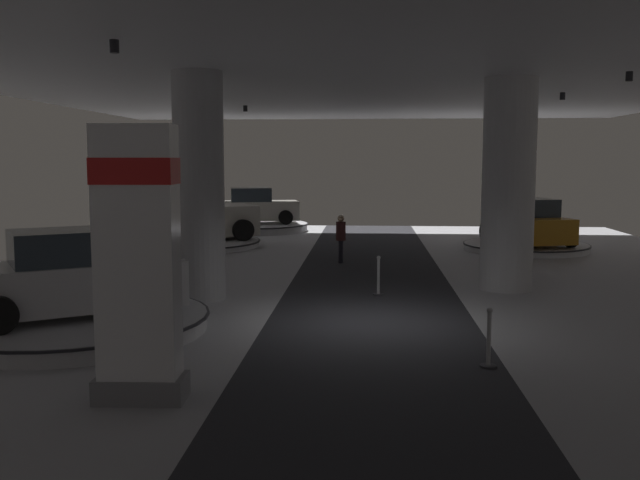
% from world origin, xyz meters
% --- Properties ---
extents(ground, '(24.00, 44.00, 0.06)m').
position_xyz_m(ground, '(0.00, 0.00, -0.02)').
color(ground, '#B2B2B7').
extents(ceiling_with_spotlights, '(24.00, 44.00, 0.39)m').
position_xyz_m(ceiling_with_spotlights, '(0.00, 0.00, 5.55)').
color(ceiling_with_spotlights, silver).
extents(column_right, '(1.36, 1.36, 5.50)m').
position_xyz_m(column_right, '(3.57, 4.11, 2.75)').
color(column_right, silver).
rests_on(column_right, ground).
extents(column_left, '(1.22, 1.22, 5.50)m').
position_xyz_m(column_left, '(-4.15, 2.26, 2.75)').
color(column_left, '#ADADB2').
rests_on(column_left, ground).
extents(brand_sign_pylon, '(1.29, 0.69, 3.89)m').
position_xyz_m(brand_sign_pylon, '(-3.28, -5.00, 2.01)').
color(brand_sign_pylon, slate).
rests_on(brand_sign_pylon, ground).
extents(display_platform_near_left, '(5.36, 5.36, 0.33)m').
position_xyz_m(display_platform_near_left, '(-5.91, -1.14, 0.18)').
color(display_platform_near_left, '#B7B7BC').
rests_on(display_platform_near_left, ground).
extents(display_car_near_left, '(4.50, 3.79, 1.71)m').
position_xyz_m(display_car_near_left, '(-5.94, -1.16, 1.10)').
color(display_car_near_left, silver).
rests_on(display_car_near_left, display_platform_near_left).
extents(display_platform_far_left, '(5.68, 5.68, 0.23)m').
position_xyz_m(display_platform_far_left, '(-7.15, 12.76, 0.13)').
color(display_platform_far_left, silver).
rests_on(display_platform_far_left, ground).
extents(pickup_truck_far_left, '(5.59, 4.68, 2.30)m').
position_xyz_m(pickup_truck_far_left, '(-7.42, 12.58, 1.17)').
color(pickup_truck_far_left, silver).
rests_on(pickup_truck_far_left, display_platform_far_left).
extents(display_platform_deep_left, '(5.23, 5.23, 0.37)m').
position_xyz_m(display_platform_deep_left, '(-5.52, 19.02, 0.20)').
color(display_platform_deep_left, '#B7B7BC').
rests_on(display_platform_deep_left, ground).
extents(display_car_deep_left, '(4.49, 2.92, 1.71)m').
position_xyz_m(display_car_deep_left, '(-5.55, 19.01, 1.13)').
color(display_car_deep_left, silver).
rests_on(display_car_deep_left, display_platform_deep_left).
extents(display_platform_far_right, '(4.67, 4.67, 0.26)m').
position_xyz_m(display_platform_far_right, '(5.92, 12.34, 0.15)').
color(display_platform_far_right, silver).
rests_on(display_platform_far_right, ground).
extents(display_car_far_right, '(3.08, 4.53, 1.71)m').
position_xyz_m(display_car_far_right, '(5.92, 12.31, 1.03)').
color(display_car_far_right, '#B77519').
rests_on(display_car_far_right, display_platform_far_right).
extents(visitor_walking_near, '(0.32, 0.32, 1.59)m').
position_xyz_m(visitor_walking_near, '(-0.95, 8.63, 0.91)').
color(visitor_walking_near, black).
rests_on(visitor_walking_near, ground).
extents(stanchion_a, '(0.28, 0.28, 1.01)m').
position_xyz_m(stanchion_a, '(1.92, -3.07, 0.37)').
color(stanchion_a, '#333338').
rests_on(stanchion_a, ground).
extents(stanchion_b, '(0.28, 0.28, 1.01)m').
position_xyz_m(stanchion_b, '(0.21, 3.06, 0.37)').
color(stanchion_b, '#333338').
rests_on(stanchion_b, ground).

